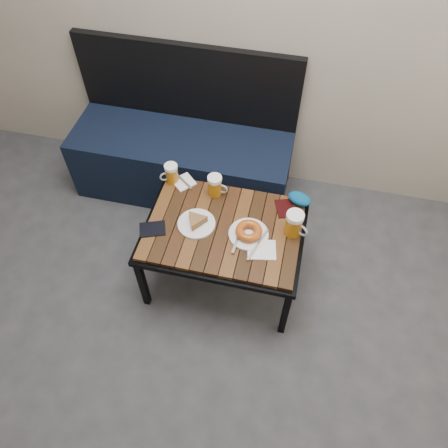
% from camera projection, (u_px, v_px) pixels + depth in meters
% --- Properties ---
extents(room_shell, '(4.00, 4.00, 4.00)m').
position_uv_depth(room_shell, '(90.00, 70.00, 0.93)').
color(room_shell, gray).
rests_on(room_shell, ground).
extents(bench, '(1.40, 0.50, 0.95)m').
position_uv_depth(bench, '(183.00, 156.00, 2.89)').
color(bench, black).
rests_on(bench, ground).
extents(cafe_table, '(0.84, 0.62, 0.47)m').
position_uv_depth(cafe_table, '(224.00, 232.00, 2.31)').
color(cafe_table, black).
rests_on(cafe_table, ground).
extents(beer_mug_left, '(0.11, 0.10, 0.12)m').
position_uv_depth(beer_mug_left, '(171.00, 173.00, 2.43)').
color(beer_mug_left, '#AF680E').
rests_on(beer_mug_left, cafe_table).
extents(beer_mug_centre, '(0.12, 0.08, 0.13)m').
position_uv_depth(beer_mug_centre, '(215.00, 186.00, 2.37)').
color(beer_mug_centre, '#AF680E').
rests_on(beer_mug_centre, cafe_table).
extents(beer_mug_right, '(0.14, 0.12, 0.14)m').
position_uv_depth(beer_mug_right, '(294.00, 224.00, 2.20)').
color(beer_mug_right, '#AF680E').
rests_on(beer_mug_right, cafe_table).
extents(plate_pie, '(0.20, 0.20, 0.06)m').
position_uv_depth(plate_pie, '(196.00, 222.00, 2.27)').
color(plate_pie, white).
rests_on(plate_pie, cafe_table).
extents(plate_bagel, '(0.21, 0.27, 0.06)m').
position_uv_depth(plate_bagel, '(249.00, 232.00, 2.23)').
color(plate_bagel, white).
rests_on(plate_bagel, cafe_table).
extents(napkin_left, '(0.15, 0.15, 0.01)m').
position_uv_depth(napkin_left, '(184.00, 182.00, 2.47)').
color(napkin_left, white).
rests_on(napkin_left, cafe_table).
extents(napkin_right, '(0.16, 0.14, 0.01)m').
position_uv_depth(napkin_right, '(262.00, 250.00, 2.18)').
color(napkin_right, white).
rests_on(napkin_right, cafe_table).
extents(passport_navy, '(0.16, 0.14, 0.01)m').
position_uv_depth(passport_navy, '(152.00, 229.00, 2.27)').
color(passport_navy, black).
rests_on(passport_navy, cafe_table).
extents(passport_burgundy, '(0.13, 0.15, 0.01)m').
position_uv_depth(passport_burgundy, '(285.00, 208.00, 2.35)').
color(passport_burgundy, black).
rests_on(passport_burgundy, cafe_table).
extents(knit_pouch, '(0.15, 0.13, 0.06)m').
position_uv_depth(knit_pouch, '(299.00, 199.00, 2.36)').
color(knit_pouch, navy).
rests_on(knit_pouch, cafe_table).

